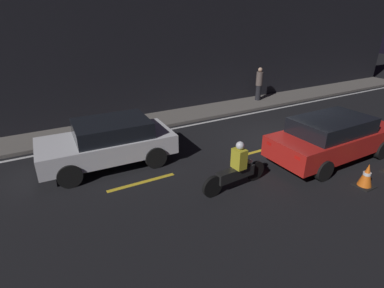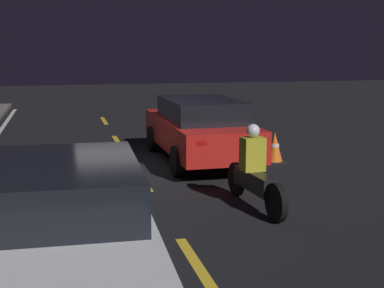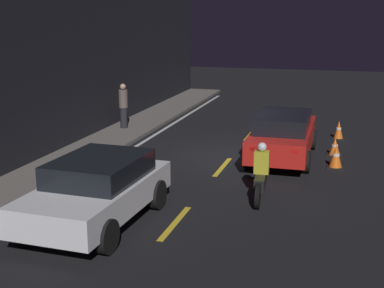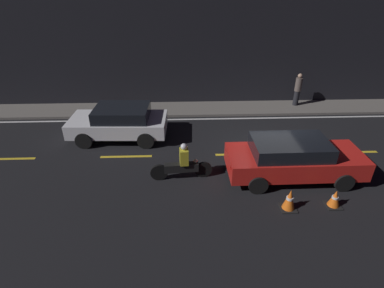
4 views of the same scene
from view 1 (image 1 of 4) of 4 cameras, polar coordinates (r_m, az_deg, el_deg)
name	(u,v)px [view 1 (image 1 of 4)]	position (r m, az deg, el deg)	size (l,w,h in m)	color
ground_plane	(284,144)	(11.46, 17.14, -0.04)	(56.00, 56.00, 0.00)	black
raised_curb	(216,110)	(14.69, 4.63, 6.52)	(28.00, 1.79, 0.12)	#605B56
building_front	(206,43)	(14.96, 2.72, 18.63)	(28.00, 0.30, 6.12)	black
lane_dash_b	(142,182)	(8.71, -9.54, -7.23)	(2.00, 0.14, 0.01)	gold
lane_dash_c	(263,150)	(10.81, 13.40, -1.08)	(2.00, 0.14, 0.01)	gold
lane_dash_d	(346,128)	(14.08, 27.25, 2.80)	(2.00, 0.14, 0.01)	gold
lane_solid_kerb	(230,118)	(13.82, 7.24, 5.00)	(25.20, 0.14, 0.01)	silver
sedan_white	(109,141)	(9.63, -15.61, 0.50)	(4.10, 2.10, 1.42)	silver
taxi_red	(333,137)	(10.60, 25.25, 1.23)	(4.55, 1.87, 1.45)	red
motorcycle	(236,170)	(8.17, 8.36, -4.91)	(2.13, 0.38, 1.37)	black
traffic_cone_near	(367,175)	(9.56, 30.31, -5.20)	(0.48, 0.48, 0.69)	black
pedestrian	(259,84)	(16.28, 12.65, 11.15)	(0.34, 0.34, 1.70)	black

